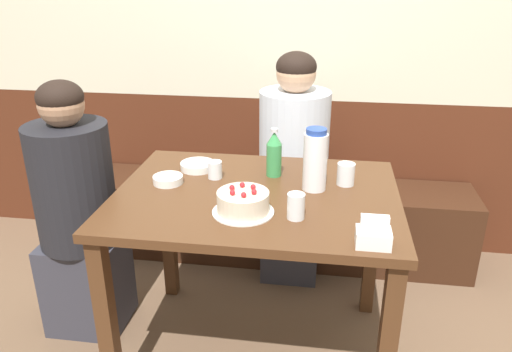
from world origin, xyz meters
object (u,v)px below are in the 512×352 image
Objects in this scene: bowl_soup_white at (168,180)px; bench_seat at (277,220)px; person_teal_shirt at (78,217)px; water_pitcher at (315,160)px; glass_tumbler_short at (296,206)px; glass_shot_small at (215,170)px; glass_water_tall at (346,174)px; napkin_holder at (374,235)px; birthday_cake at (243,203)px; person_pale_blue_shirt at (293,171)px; soju_bottle at (274,154)px; bowl_rice_small at (198,166)px.

bench_seat is at bearing 64.76° from bowl_soup_white.
water_pitcher is at bearing -0.51° from person_teal_shirt.
glass_tumbler_short is (0.54, -0.23, 0.03)m from bowl_soup_white.
glass_shot_small reaches higher than bench_seat.
glass_water_tall is 0.08× the size of person_teal_shirt.
napkin_holder reaches higher than glass_tumbler_short.
birthday_cake is 0.48m from napkin_holder.
glass_tumbler_short is at bearing -4.53° from birthday_cake.
birthday_cake is at bearing -7.90° from person_pale_blue_shirt.
person_pale_blue_shirt is at bearing 107.68° from napkin_holder.
soju_bottle is at bearing 125.18° from napkin_holder.
bowl_rice_small is at bearing 164.88° from water_pitcher.
bowl_rice_small is at bearing 142.12° from napkin_holder.
birthday_cake reaches higher than bench_seat.
person_teal_shirt is at bearing 160.99° from napkin_holder.
birthday_cake is 0.47m from bowl_rice_small.
soju_bottle is 0.66m from napkin_holder.
soju_bottle is at bearing 169.94° from glass_water_tall.
water_pitcher is 0.47m from napkin_holder.
person_teal_shirt is at bearing -56.69° from person_pale_blue_shirt.
napkin_holder is 0.88m from bowl_soup_white.
glass_water_tall is at bearing 61.44° from glass_tumbler_short.
bench_seat is 9.81× the size of birthday_cake.
bowl_soup_white is 1.67× the size of glass_shot_small.
soju_bottle is (0.07, 0.37, 0.06)m from birthday_cake.
water_pitcher is 0.43m from glass_shot_small.
napkin_holder reaches higher than birthday_cake.
glass_tumbler_short is 0.08× the size of person_teal_shirt.
glass_shot_small is 0.06× the size of person_pale_blue_shirt.
bench_seat is 24.30× the size of glass_water_tall.
bench_seat is 1.79× the size of person_pale_blue_shirt.
person_pale_blue_shirt is (0.10, -0.15, 0.37)m from bench_seat.
bowl_soup_white is at bearing 154.01° from napkin_holder.
water_pitcher is at bearing 45.63° from birthday_cake.
glass_water_tall is (0.35, -0.69, 0.60)m from bench_seat.
bowl_rice_small is (-0.71, 0.56, -0.02)m from napkin_holder.
person_teal_shirt is at bearing -172.90° from soju_bottle.
water_pitcher is at bearing 11.59° from person_pale_blue_shirt.
person_teal_shirt is (-0.86, -0.11, -0.30)m from soju_bottle.
bowl_soup_white is 0.81m from person_pale_blue_shirt.
glass_water_tall is 0.64m from person_pale_blue_shirt.
person_teal_shirt reaches higher than bowl_rice_small.
glass_water_tall is (0.12, 0.06, -0.08)m from water_pitcher.
bowl_soup_white is (-0.59, -0.03, -0.11)m from water_pitcher.
bench_seat is 1.16m from person_teal_shirt.
bowl_soup_white is at bearing -5.01° from person_teal_shirt.
glass_tumbler_short is (0.12, -0.38, -0.05)m from soju_bottle.
glass_shot_small is (-0.62, 0.47, -0.00)m from napkin_holder.
water_pitcher is 0.69m from person_pale_blue_shirt.
person_pale_blue_shirt is (0.91, 0.60, 0.03)m from person_teal_shirt.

